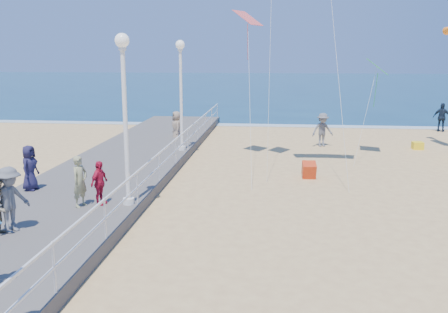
# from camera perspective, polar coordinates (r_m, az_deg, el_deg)

# --- Properties ---
(ground) EXTENTS (160.00, 160.00, 0.00)m
(ground) POSITION_cam_1_polar(r_m,az_deg,el_deg) (15.75, 8.36, -7.41)
(ground) COLOR tan
(ground) RESTS_ON ground
(ocean) EXTENTS (160.00, 90.00, 0.05)m
(ocean) POSITION_cam_1_polar(r_m,az_deg,el_deg) (80.03, 6.71, 8.10)
(ocean) COLOR #0C334C
(ocean) RESTS_ON ground
(surf_line) EXTENTS (160.00, 1.20, 0.04)m
(surf_line) POSITION_cam_1_polar(r_m,az_deg,el_deg) (35.74, 7.21, 3.51)
(surf_line) COLOR white
(surf_line) RESTS_ON ground
(boardwalk) EXTENTS (5.00, 44.00, 0.40)m
(boardwalk) POSITION_cam_1_polar(r_m,az_deg,el_deg) (17.09, -17.76, -5.60)
(boardwalk) COLOR #625E59
(boardwalk) RESTS_ON ground
(railing) EXTENTS (0.05, 42.00, 0.55)m
(railing) POSITION_cam_1_polar(r_m,az_deg,el_deg) (15.98, -9.92, -2.49)
(railing) COLOR white
(railing) RESTS_ON boardwalk
(lamp_post_mid) EXTENTS (0.44, 0.44, 5.32)m
(lamp_post_mid) POSITION_cam_1_polar(r_m,az_deg,el_deg) (15.65, -11.30, 6.13)
(lamp_post_mid) COLOR white
(lamp_post_mid) RESTS_ON boardwalk
(lamp_post_far) EXTENTS (0.44, 0.44, 5.32)m
(lamp_post_far) POSITION_cam_1_polar(r_m,az_deg,el_deg) (24.36, -4.95, 8.29)
(lamp_post_far) COLOR white
(lamp_post_far) RESTS_ON boardwalk
(spectator_2) EXTENTS (1.07, 1.33, 1.80)m
(spectator_2) POSITION_cam_1_polar(r_m,az_deg,el_deg) (14.52, -23.29, -4.56)
(spectator_2) COLOR #5E5F63
(spectator_2) RESTS_ON boardwalk
(spectator_3) EXTENTS (0.54, 0.88, 1.41)m
(spectator_3) POSITION_cam_1_polar(r_m,az_deg,el_deg) (16.26, -14.05, -2.95)
(spectator_3) COLOR #BC1737
(spectator_3) RESTS_ON boardwalk
(spectator_4) EXTENTS (0.57, 0.82, 1.60)m
(spectator_4) POSITION_cam_1_polar(r_m,az_deg,el_deg) (18.69, -21.33, -1.21)
(spectator_4) COLOR #1E1B3B
(spectator_4) RESTS_ON boardwalk
(spectator_6) EXTENTS (0.55, 0.68, 1.62)m
(spectator_6) POSITION_cam_1_polar(r_m,az_deg,el_deg) (16.19, -16.13, -2.75)
(spectator_6) COLOR #919064
(spectator_6) RESTS_ON boardwalk
(beach_walker_a) EXTENTS (1.36, 1.04, 1.86)m
(beach_walker_a) POSITION_cam_1_polar(r_m,az_deg,el_deg) (28.18, 11.19, 3.01)
(beach_walker_a) COLOR #5C5C61
(beach_walker_a) RESTS_ON ground
(beach_walker_b) EXTENTS (1.20, 0.90, 1.90)m
(beach_walker_b) POSITION_cam_1_polar(r_m,az_deg,el_deg) (35.82, 23.65, 4.11)
(beach_walker_b) COLOR #172233
(beach_walker_b) RESTS_ON ground
(beach_walker_c) EXTENTS (0.92, 1.08, 1.87)m
(beach_walker_c) POSITION_cam_1_polar(r_m,az_deg,el_deg) (28.59, -5.43, 3.31)
(beach_walker_c) COLOR gray
(beach_walker_c) RESTS_ON ground
(box_kite) EXTENTS (0.59, 0.74, 0.74)m
(box_kite) POSITION_cam_1_polar(r_m,az_deg,el_deg) (21.00, 9.68, -1.69)
(box_kite) COLOR red
(box_kite) RESTS_ON ground
(beach_chair_left) EXTENTS (0.55, 0.55, 0.40)m
(beach_chair_left) POSITION_cam_1_polar(r_m,az_deg,el_deg) (28.92, 21.25, 1.17)
(beach_chair_left) COLOR yellow
(beach_chair_left) RESTS_ON ground
(kite_diamond_pink) EXTENTS (1.45, 1.55, 0.71)m
(kite_diamond_pink) POSITION_cam_1_polar(r_m,az_deg,el_deg) (24.17, 2.74, 15.54)
(kite_diamond_pink) COLOR #E25354
(kite_diamond_green) EXTENTS (1.20, 1.41, 0.79)m
(kite_diamond_green) POSITION_cam_1_polar(r_m,az_deg,el_deg) (26.01, 17.09, 9.80)
(kite_diamond_green) COLOR green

